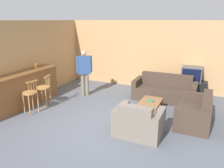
{
  "coord_description": "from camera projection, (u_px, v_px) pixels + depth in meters",
  "views": [
    {
      "loc": [
        2.3,
        -4.52,
        2.62
      ],
      "look_at": [
        -0.16,
        0.94,
        0.85
      ],
      "focal_mm": 35.0,
      "sensor_mm": 36.0,
      "label": 1
    }
  ],
  "objects": [
    {
      "name": "bar_chair_mid",
      "position": [
        44.0,
        89.0,
        6.75
      ],
      "size": [
        0.49,
        0.49,
        0.99
      ],
      "color": "#B77F42",
      "rests_on": "ground_plane"
    },
    {
      "name": "wall_left",
      "position": [
        38.0,
        59.0,
        7.68
      ],
      "size": [
        0.08,
        8.73,
        2.6
      ],
      "color": "tan",
      "rests_on": "ground_plane"
    },
    {
      "name": "coffee_table",
      "position": [
        150.0,
        103.0,
        6.21
      ],
      "size": [
        0.56,
        0.93,
        0.39
      ],
      "color": "brown",
      "rests_on": "ground_plane"
    },
    {
      "name": "armchair_near",
      "position": [
        138.0,
        123.0,
        5.09
      ],
      "size": [
        1.08,
        0.84,
        0.82
      ],
      "color": "#70665B",
      "rests_on": "ground_plane"
    },
    {
      "name": "bar_counter",
      "position": [
        22.0,
        90.0,
        6.72
      ],
      "size": [
        0.55,
        2.84,
        1.07
      ],
      "color": "brown",
      "rests_on": "ground_plane"
    },
    {
      "name": "loveseat_right",
      "position": [
        195.0,
        113.0,
        5.67
      ],
      "size": [
        0.81,
        1.49,
        0.81
      ],
      "color": "#423328",
      "rests_on": "ground_plane"
    },
    {
      "name": "bottle",
      "position": [
        35.0,
        66.0,
        7.18
      ],
      "size": [
        0.08,
        0.08,
        0.22
      ],
      "color": "#B27A23",
      "rests_on": "bar_counter"
    },
    {
      "name": "ground_plane",
      "position": [
        103.0,
        126.0,
        5.6
      ],
      "size": [
        24.0,
        24.0,
        0.0
      ],
      "primitive_type": "plane",
      "color": "#565B66"
    },
    {
      "name": "wall_back",
      "position": [
        145.0,
        55.0,
        8.5
      ],
      "size": [
        9.4,
        0.08,
        2.6
      ],
      "color": "tan",
      "rests_on": "ground_plane"
    },
    {
      "name": "tv",
      "position": [
        192.0,
        74.0,
        7.66
      ],
      "size": [
        0.68,
        0.52,
        0.51
      ],
      "color": "#4C4C4C",
      "rests_on": "tv_unit"
    },
    {
      "name": "book_on_table",
      "position": [
        150.0,
        101.0,
        6.22
      ],
      "size": [
        0.21,
        0.17,
        0.02
      ],
      "color": "#33704C",
      "rests_on": "coffee_table"
    },
    {
      "name": "couch_far",
      "position": [
        164.0,
        91.0,
        7.39
      ],
      "size": [
        2.04,
        0.89,
        0.84
      ],
      "color": "#423328",
      "rests_on": "ground_plane"
    },
    {
      "name": "tv_unit",
      "position": [
        190.0,
        88.0,
        7.81
      ],
      "size": [
        1.07,
        0.46,
        0.53
      ],
      "color": "black",
      "rests_on": "ground_plane"
    },
    {
      "name": "person_by_window",
      "position": [
        84.0,
        70.0,
        7.61
      ],
      "size": [
        0.43,
        0.41,
        1.62
      ],
      "color": "#756B5B",
      "rests_on": "ground_plane"
    },
    {
      "name": "bar_chair_near",
      "position": [
        30.0,
        95.0,
        6.26
      ],
      "size": [
        0.49,
        0.49,
        0.99
      ],
      "color": "#B77F42",
      "rests_on": "ground_plane"
    }
  ]
}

